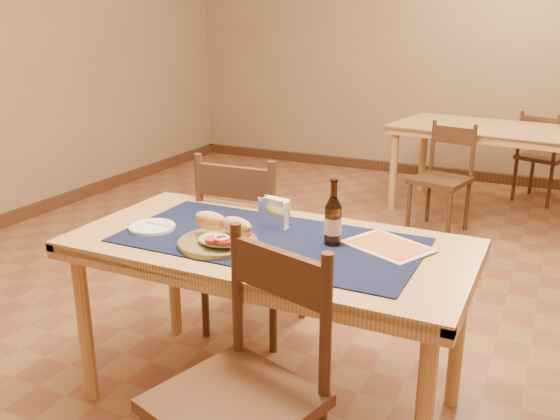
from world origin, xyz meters
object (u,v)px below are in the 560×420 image
at_px(chair_main_near, 245,389).
at_px(napkin_holder, 274,213).
at_px(main_table, 269,260).
at_px(sandwich_plate, 220,238).
at_px(beer_bottle, 333,221).
at_px(back_table, 503,138).
at_px(chair_main_far, 250,241).

height_order(chair_main_near, napkin_holder, chair_main_near).
bearing_deg(main_table, sandwich_plate, -134.00).
xyz_separation_m(chair_main_near, beer_bottle, (0.03, 0.67, 0.35)).
relative_size(back_table, sandwich_plate, 5.89).
relative_size(chair_main_near, beer_bottle, 3.68).
xyz_separation_m(beer_bottle, napkin_holder, (-0.30, 0.08, -0.04)).
relative_size(back_table, chair_main_near, 1.93).
bearing_deg(beer_bottle, main_table, -165.72).
bearing_deg(sandwich_plate, chair_main_far, 109.02).
bearing_deg(napkin_holder, chair_main_far, 130.91).
distance_m(main_table, chair_main_near, 0.67).
xyz_separation_m(chair_main_near, sandwich_plate, (-0.36, 0.46, 0.29)).
height_order(chair_main_far, napkin_holder, chair_main_far).
relative_size(main_table, chair_main_far, 1.63).
bearing_deg(sandwich_plate, main_table, 46.00).
height_order(back_table, beer_bottle, beer_bottle).
distance_m(chair_main_near, sandwich_plate, 0.65).
bearing_deg(chair_main_far, beer_bottle, -36.27).
bearing_deg(beer_bottle, chair_main_near, -92.26).
distance_m(main_table, beer_bottle, 0.31).
xyz_separation_m(back_table, sandwich_plate, (-0.71, -3.32, 0.12)).
bearing_deg(beer_bottle, sandwich_plate, -151.71).
height_order(main_table, beer_bottle, beer_bottle).
distance_m(back_table, beer_bottle, 3.13).
distance_m(sandwich_plate, napkin_holder, 0.31).
xyz_separation_m(chair_main_far, sandwich_plate, (0.23, -0.66, 0.28)).
relative_size(sandwich_plate, beer_bottle, 1.21).
bearing_deg(main_table, chair_main_near, -70.16).
distance_m(sandwich_plate, beer_bottle, 0.44).
xyz_separation_m(main_table, chair_main_far, (-0.37, 0.51, -0.16)).
height_order(back_table, chair_main_far, chair_main_far).
distance_m(back_table, chair_main_far, 2.82).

